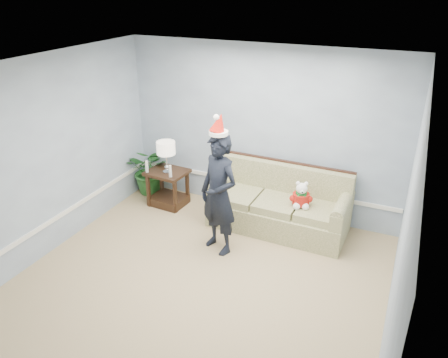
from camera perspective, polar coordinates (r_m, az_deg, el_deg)
room_shell at (r=4.80m, az=-5.38°, el=-2.64°), size 4.54×5.04×2.74m
wainscot_trim at (r=6.65m, az=-8.97°, el=-3.27°), size 4.49×4.99×0.06m
sofa at (r=6.78m, az=7.26°, el=-3.59°), size 2.09×0.93×0.97m
side_table at (r=7.49m, az=-7.29°, el=-1.60°), size 0.68×0.58×0.62m
table_lamp at (r=7.11m, az=-7.59°, el=3.87°), size 0.30×0.30×0.54m
candle_pair at (r=7.18m, az=-8.57°, el=1.28°), size 0.50×0.05×0.20m
houseplant at (r=7.85m, az=-9.48°, el=1.15°), size 0.81×0.71×0.88m
man at (r=5.94m, az=-0.68°, el=-2.05°), size 0.75×0.63×1.74m
santa_hat at (r=5.57m, az=-0.66°, el=7.07°), size 0.34×0.36×0.30m
teddy_bear at (r=6.42m, az=10.00°, el=-2.39°), size 0.31×0.31×0.40m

